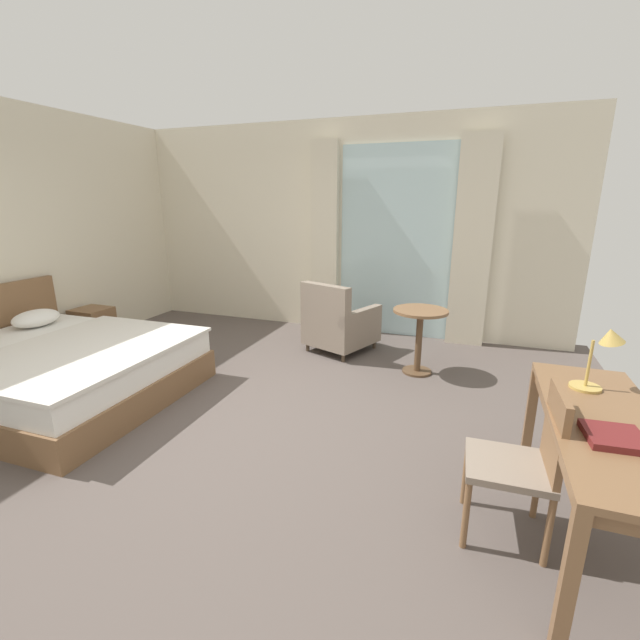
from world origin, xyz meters
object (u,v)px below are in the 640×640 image
(nightstand, at_px, (94,327))
(armchair_by_window, at_px, (339,324))
(closed_book, at_px, (614,437))
(desk_lamp, at_px, (604,349))
(writing_desk, at_px, (604,436))
(desk_chair, at_px, (526,457))
(round_cafe_table, at_px, (420,327))
(bed, at_px, (53,369))

(nightstand, xyz_separation_m, armchair_by_window, (3.04, 0.87, 0.10))
(closed_book, bearing_deg, desk_lamp, 79.49)
(writing_desk, distance_m, desk_chair, 0.40)
(desk_chair, relative_size, round_cafe_table, 1.26)
(armchair_by_window, bearing_deg, closed_book, -50.78)
(bed, distance_m, desk_lamp, 4.48)
(bed, bearing_deg, round_cafe_table, 29.22)
(bed, distance_m, desk_chair, 4.05)
(nightstand, bearing_deg, desk_chair, -19.16)
(writing_desk, relative_size, round_cafe_table, 2.16)
(closed_book, relative_size, armchair_by_window, 0.26)
(writing_desk, bearing_deg, armchair_by_window, 131.86)
(nightstand, distance_m, desk_chair, 5.21)
(writing_desk, relative_size, closed_book, 6.19)
(desk_chair, xyz_separation_m, closed_book, (0.34, -0.12, 0.26))
(desk_chair, relative_size, desk_lamp, 2.28)
(nightstand, bearing_deg, desk_lamp, -12.62)
(desk_chair, height_order, armchair_by_window, desk_chair)
(desk_chair, height_order, closed_book, desk_chair)
(desk_chair, bearing_deg, desk_lamp, 52.29)
(nightstand, height_order, armchair_by_window, armchair_by_window)
(bed, relative_size, nightstand, 4.70)
(writing_desk, xyz_separation_m, desk_lamp, (0.04, 0.43, 0.34))
(closed_book, distance_m, armchair_by_window, 3.51)
(desk_chair, bearing_deg, closed_book, -20.40)
(writing_desk, bearing_deg, round_cafe_table, 119.76)
(desk_lamp, bearing_deg, closed_book, -95.79)
(nightstand, xyz_separation_m, closed_book, (5.25, -1.83, 0.51))
(desk_chair, bearing_deg, round_cafe_table, 111.08)
(desk_lamp, xyz_separation_m, closed_book, (-0.07, -0.64, -0.23))
(writing_desk, height_order, closed_book, closed_book)
(writing_desk, xyz_separation_m, armchair_by_window, (-2.23, 2.49, -0.30))
(bed, bearing_deg, armchair_by_window, 44.96)
(armchair_by_window, bearing_deg, nightstand, -164.04)
(nightstand, bearing_deg, closed_book, -19.24)
(closed_book, xyz_separation_m, armchair_by_window, (-2.21, 2.70, -0.41))
(nightstand, distance_m, armchair_by_window, 3.17)
(nightstand, bearing_deg, armchair_by_window, 15.96)
(desk_chair, relative_size, closed_book, 3.61)
(bed, bearing_deg, desk_lamp, 1.19)
(bed, height_order, nightstand, bed)
(bed, relative_size, writing_desk, 1.49)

